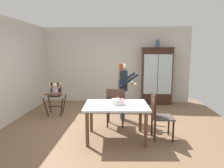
{
  "coord_description": "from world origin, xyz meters",
  "views": [
    {
      "loc": [
        0.33,
        -4.84,
        1.82
      ],
      "look_at": [
        -0.01,
        0.7,
        0.95
      ],
      "focal_mm": 32.78,
      "sensor_mm": 36.0,
      "label": 1
    }
  ],
  "objects": [
    {
      "name": "dining_chair_far_side",
      "position": [
        0.11,
        -0.02,
        0.56
      ],
      "size": [
        0.45,
        0.45,
        0.96
      ],
      "rotation": [
        0.0,
        0.0,
        3.13
      ],
      "color": "#382116",
      "rests_on": "ground_plane"
    },
    {
      "name": "birthday_cake",
      "position": [
        0.19,
        -0.69,
        0.79
      ],
      "size": [
        0.28,
        0.28,
        0.19
      ],
      "color": "white",
      "rests_on": "dining_table"
    },
    {
      "name": "dining_table",
      "position": [
        0.16,
        -0.71,
        0.64
      ],
      "size": [
        1.36,
        1.02,
        0.74
      ],
      "color": "silver",
      "rests_on": "ground_plane"
    },
    {
      "name": "ceramic_vase",
      "position": [
        1.45,
        2.37,
        2.1
      ],
      "size": [
        0.13,
        0.13,
        0.27
      ],
      "color": "#3D567F",
      "rests_on": "china_cabinet"
    },
    {
      "name": "ground_plane",
      "position": [
        0.0,
        0.0,
        0.0
      ],
      "size": [
        6.24,
        6.24,
        0.0
      ],
      "primitive_type": "plane",
      "color": "brown"
    },
    {
      "name": "wall_back",
      "position": [
        0.0,
        2.63,
        1.35
      ],
      "size": [
        5.32,
        0.06,
        2.7
      ],
      "primitive_type": "cube",
      "color": "beige",
      "rests_on": "ground_plane"
    },
    {
      "name": "high_chair_with_toddler",
      "position": [
        -1.68,
        0.85,
        0.65
      ],
      "size": [
        0.64,
        0.73,
        0.95
      ],
      "rotation": [
        0.0,
        0.0,
        0.12
      ],
      "color": "#382116",
      "rests_on": "ground_plane"
    },
    {
      "name": "china_cabinet",
      "position": [
        1.46,
        2.37,
        0.99
      ],
      "size": [
        1.09,
        0.48,
        1.98
      ],
      "color": "#382116",
      "rests_on": "ground_plane"
    },
    {
      "name": "wall_left",
      "position": [
        -2.63,
        0.0,
        1.35
      ],
      "size": [
        0.06,
        5.32,
        2.7
      ],
      "primitive_type": "cube",
      "color": "beige",
      "rests_on": "ground_plane"
    },
    {
      "name": "adult_person",
      "position": [
        0.29,
        0.54,
        0.97
      ],
      "size": [
        0.56,
        0.54,
        1.53
      ],
      "rotation": [
        0.0,
        0.0,
        1.73
      ],
      "color": "#3D4C6B",
      "rests_on": "ground_plane"
    },
    {
      "name": "dining_chair_right_end",
      "position": [
        1.03,
        -0.66,
        0.56
      ],
      "size": [
        0.45,
        0.45,
        0.96
      ],
      "rotation": [
        0.0,
        0.0,
        1.6
      ],
      "color": "#382116",
      "rests_on": "ground_plane"
    }
  ]
}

